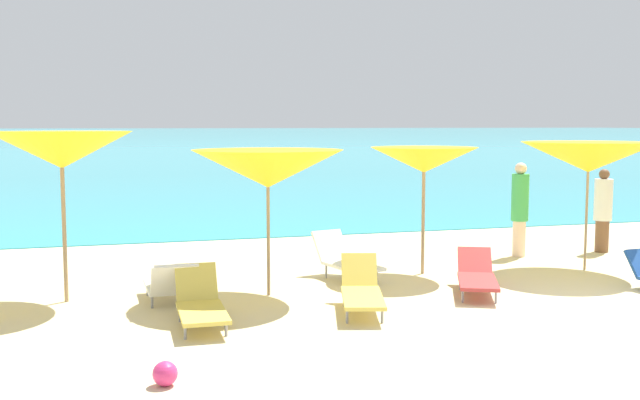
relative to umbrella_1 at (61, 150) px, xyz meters
The scene contains 14 objects.
ground_plane 10.07m from the umbrella_1, 45.80° to the left, with size 50.00×100.00×0.30m, color beige.
ocean_water 225.06m from the umbrella_1, 88.26° to the left, with size 650.00×440.00×0.02m, color #2DADBC.
umbrella_1 is the anchor object (origin of this frame).
umbrella_2 2.86m from the umbrella_1, ahead, with size 2.35×2.35×2.12m.
umbrella_3 5.64m from the umbrella_1, ahead, with size 1.82×1.82×2.11m.
umbrella_4 8.42m from the umbrella_1, ahead, with size 2.32×2.32×2.19m.
lounge_chair_1 3.05m from the umbrella_1, 46.97° to the right, with size 0.58×1.44×0.68m.
lounge_chair_5 4.63m from the umbrella_1, ahead, with size 0.88×1.49×0.72m.
lounge_chair_7 4.55m from the umbrella_1, 23.69° to the right, with size 0.91×1.62×0.67m.
lounge_chair_8 2.38m from the umbrella_1, 20.25° to the right, with size 0.66×1.50×0.67m.
lounge_chair_9 6.19m from the umbrella_1, 11.13° to the right, with size 1.14×1.67×0.57m.
beachgoer_1 10.03m from the umbrella_1, ahead, with size 0.34×0.34×1.62m.
beachgoer_2 8.24m from the umbrella_1, 10.01° to the left, with size 0.32×0.32×1.77m.
beach_ball 4.47m from the umbrella_1, 74.58° to the right, with size 0.24×0.24×0.24m, color #D83372.
Camera 1 is at (-6.29, -7.91, 2.49)m, focal length 41.88 mm.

